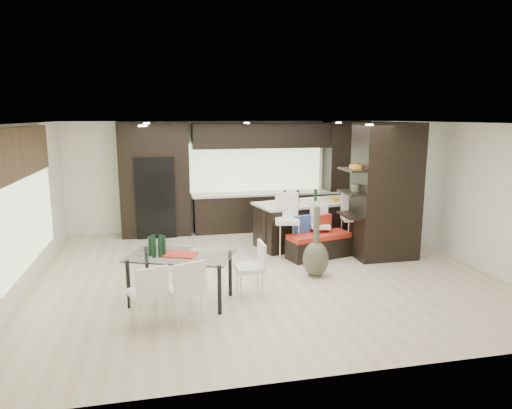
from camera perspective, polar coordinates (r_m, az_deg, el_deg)
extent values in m
plane|color=beige|center=(8.48, 0.86, -8.41)|extent=(8.00, 8.00, 0.00)
cube|color=white|center=(11.53, -3.03, 3.66)|extent=(8.00, 0.02, 2.70)
cube|color=white|center=(8.23, -27.39, -0.52)|extent=(0.02, 7.00, 2.70)
cube|color=white|center=(9.82, 24.27, 1.42)|extent=(0.02, 7.00, 2.70)
cube|color=white|center=(8.00, 0.92, 10.15)|extent=(8.00, 7.00, 0.02)
cube|color=#B2D199|center=(8.41, -26.78, -0.24)|extent=(0.04, 3.20, 1.90)
cube|color=#B2D199|center=(11.58, -0.06, 4.70)|extent=(3.40, 0.04, 1.20)
cube|color=brown|center=(8.29, -27.11, 5.88)|extent=(0.08, 3.00, 0.80)
cube|color=white|center=(8.24, 0.52, 10.04)|extent=(4.00, 3.00, 0.02)
cube|color=black|center=(11.30, -0.25, 3.52)|extent=(6.80, 0.68, 2.70)
cube|color=black|center=(11.07, -12.45, 1.02)|extent=(0.90, 0.68, 1.90)
cube|color=black|center=(9.41, 15.94, 1.60)|extent=(1.20, 0.80, 2.70)
cube|color=black|center=(10.17, 6.47, -2.35)|extent=(2.49, 1.48, 0.97)
cube|color=white|center=(9.18, 3.89, -3.49)|extent=(0.56, 0.56, 1.05)
cube|color=white|center=(9.46, 7.97, -3.79)|extent=(0.43, 0.43, 0.84)
cube|color=white|center=(9.66, 12.07, -3.00)|extent=(0.54, 0.54, 1.05)
cube|color=black|center=(9.32, 7.85, -5.10)|extent=(1.38, 0.81, 0.50)
cube|color=white|center=(7.16, -9.36, -9.11)|extent=(1.76, 1.37, 0.74)
cube|color=white|center=(6.45, -9.03, -10.91)|extent=(0.60, 0.60, 0.85)
cube|color=white|center=(6.46, -13.40, -11.21)|extent=(0.57, 0.57, 0.81)
cube|color=white|center=(7.27, -0.82, -8.40)|extent=(0.44, 0.44, 0.80)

